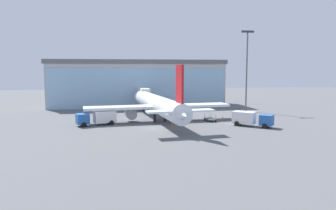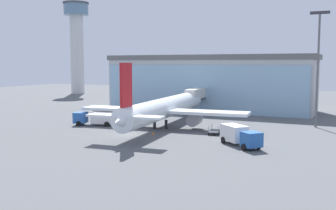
% 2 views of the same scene
% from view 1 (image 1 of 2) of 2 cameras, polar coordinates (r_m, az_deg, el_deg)
% --- Properties ---
extents(ground, '(240.00, 240.00, 0.00)m').
position_cam_1_polar(ground, '(58.92, -2.27, -4.08)').
color(ground, '#545659').
extents(terminal_building, '(50.00, 14.94, 13.20)m').
position_cam_1_polar(terminal_building, '(95.96, -5.40, 3.86)').
color(terminal_building, '#B4B4B4').
rests_on(terminal_building, ground).
extents(jet_bridge, '(2.81, 11.58, 5.72)m').
position_cam_1_polar(jet_bridge, '(86.64, -4.44, 2.12)').
color(jet_bridge, silver).
rests_on(jet_bridge, ground).
extents(apron_light_mast, '(3.20, 0.40, 20.06)m').
position_cam_1_polar(apron_light_mast, '(84.56, 13.57, 6.92)').
color(apron_light_mast, '#59595E').
rests_on(apron_light_mast, ground).
extents(airplane, '(30.02, 38.56, 11.26)m').
position_cam_1_polar(airplane, '(67.51, -1.86, 0.09)').
color(airplane, white).
rests_on(airplane, ground).
extents(catering_truck, '(7.62, 4.32, 2.65)m').
position_cam_1_polar(catering_truck, '(63.39, -12.15, -2.13)').
color(catering_truck, '#2659A5').
rests_on(catering_truck, ground).
extents(fuel_truck, '(6.87, 6.55, 2.65)m').
position_cam_1_polar(fuel_truck, '(62.62, 14.29, -2.29)').
color(fuel_truck, '#2659A5').
rests_on(fuel_truck, ground).
extents(baggage_cart, '(1.91, 2.96, 1.50)m').
position_cam_1_polar(baggage_cart, '(67.08, 7.34, -2.42)').
color(baggage_cart, slate).
rests_on(baggage_cart, ground).
extents(safety_cone_nose, '(0.36, 0.36, 0.55)m').
position_cam_1_polar(safety_cone_nose, '(60.80, 0.70, -3.49)').
color(safety_cone_nose, orange).
rests_on(safety_cone_nose, ground).
extents(safety_cone_wingtip, '(0.36, 0.36, 0.55)m').
position_cam_1_polar(safety_cone_wingtip, '(71.07, 9.51, -2.15)').
color(safety_cone_wingtip, orange).
rests_on(safety_cone_wingtip, ground).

